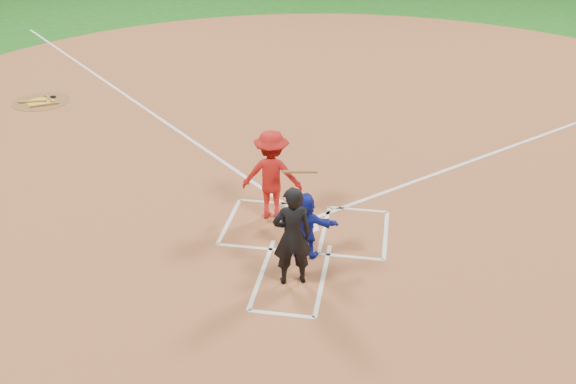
% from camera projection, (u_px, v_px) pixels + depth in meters
% --- Properties ---
extents(ground, '(120.00, 120.00, 0.00)m').
position_uv_depth(ground, '(306.00, 228.00, 12.90)').
color(ground, '#165615').
rests_on(ground, ground).
extents(home_plate_dirt, '(28.00, 28.00, 0.01)m').
position_uv_depth(home_plate_dirt, '(337.00, 121.00, 18.14)').
color(home_plate_dirt, brown).
rests_on(home_plate_dirt, ground).
extents(home_plate, '(0.60, 0.60, 0.02)m').
position_uv_depth(home_plate, '(306.00, 227.00, 12.89)').
color(home_plate, white).
rests_on(home_plate, home_plate_dirt).
extents(on_deck_circle, '(1.70, 1.70, 0.01)m').
position_uv_depth(on_deck_circle, '(41.00, 102.00, 19.50)').
color(on_deck_circle, brown).
rests_on(on_deck_circle, home_plate_dirt).
extents(on_deck_logo, '(0.80, 0.80, 0.00)m').
position_uv_depth(on_deck_logo, '(41.00, 102.00, 19.50)').
color(on_deck_logo, yellow).
rests_on(on_deck_logo, on_deck_circle).
extents(on_deck_bat_a, '(0.62, 0.66, 0.06)m').
position_uv_depth(on_deck_bat_a, '(49.00, 98.00, 19.68)').
color(on_deck_bat_a, olive).
rests_on(on_deck_bat_a, on_deck_circle).
extents(on_deck_bat_b, '(0.82, 0.32, 0.06)m').
position_uv_depth(on_deck_bat_b, '(33.00, 101.00, 19.42)').
color(on_deck_bat_b, olive).
rests_on(on_deck_bat_b, on_deck_circle).
extents(on_deck_bat_c, '(0.73, 0.53, 0.06)m').
position_uv_depth(on_deck_bat_c, '(45.00, 105.00, 19.18)').
color(on_deck_bat_c, '#956036').
rests_on(on_deck_bat_c, on_deck_circle).
extents(bat_weight_donut, '(0.19, 0.19, 0.05)m').
position_uv_depth(bat_weight_donut, '(53.00, 97.00, 19.80)').
color(bat_weight_donut, black).
rests_on(bat_weight_donut, on_deck_circle).
extents(catcher, '(1.23, 0.48, 1.29)m').
position_uv_depth(catcher, '(305.00, 225.00, 11.70)').
color(catcher, '#1421A4').
rests_on(catcher, home_plate_dirt).
extents(umpire, '(0.78, 0.64, 1.85)m').
position_uv_depth(umpire, '(292.00, 236.00, 10.84)').
color(umpire, black).
rests_on(umpire, home_plate_dirt).
extents(chalk_markings, '(28.35, 17.32, 0.01)m').
position_uv_depth(chalk_markings, '(334.00, 130.00, 17.51)').
color(chalk_markings, white).
rests_on(chalk_markings, home_plate_dirt).
extents(batter_at_plate, '(1.56, 0.85, 1.89)m').
position_uv_depth(batter_at_plate, '(272.00, 175.00, 12.88)').
color(batter_at_plate, '#B21513').
rests_on(batter_at_plate, home_plate_dirt).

